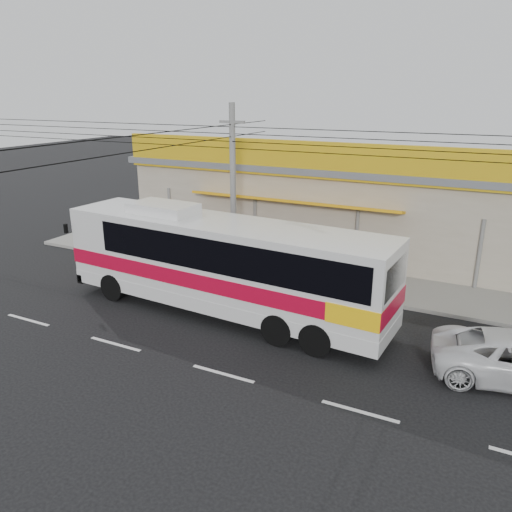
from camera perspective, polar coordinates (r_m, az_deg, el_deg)
The scene contains 8 objects.
ground at distance 16.69m, azimuth 0.58°, elevation -9.30°, with size 120.00×120.00×0.00m, color black.
sidewalk at distance 21.75m, azimuth 7.51°, elevation -2.50°, with size 30.00×3.20×0.15m, color gray.
lane_markings at distance 14.77m, azimuth -3.78°, elevation -13.30°, with size 50.00×0.12×0.01m, color silver, non-canonical shape.
storefront_building at distance 26.25m, azimuth 11.73°, elevation 5.94°, with size 22.60×9.20×5.70m.
coach_bus at distance 17.65m, azimuth -3.40°, elevation -0.56°, with size 12.52×3.44×3.81m.
motorbike_red at distance 25.86m, azimuth -10.33°, elevation 2.01°, with size 0.63×1.80×0.95m, color maroon.
motorbike_dark at distance 23.85m, azimuth -10.81°, elevation 0.82°, with size 0.53×1.87×1.13m, color black.
utility_pole at distance 20.13m, azimuth -2.73°, elevation 13.49°, with size 34.00×14.00×7.34m.
Camera 1 is at (6.45, -13.32, 7.71)m, focal length 35.00 mm.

